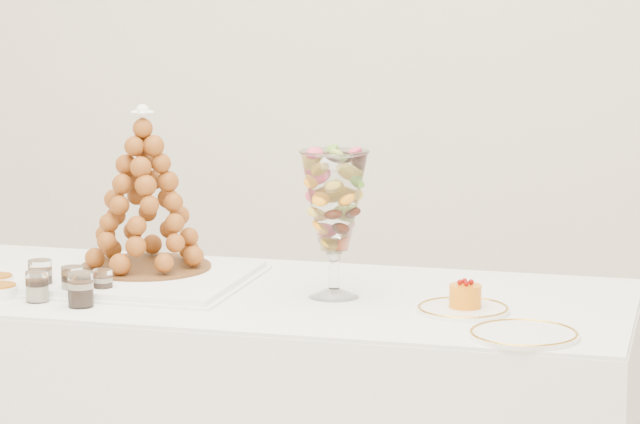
# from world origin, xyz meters

# --- Properties ---
(lace_tray) EXTENTS (0.63, 0.49, 0.02)m
(lace_tray) POSITION_xyz_m (-0.41, 0.44, 0.71)
(lace_tray) COLOR white
(lace_tray) RESTS_ON buffet_table
(macaron_vase) EXTENTS (0.15, 0.15, 0.34)m
(macaron_vase) POSITION_xyz_m (0.13, 0.38, 0.92)
(macaron_vase) COLOR white
(macaron_vase) RESTS_ON buffet_table
(cake_plate) EXTENTS (0.21, 0.21, 0.01)m
(cake_plate) POSITION_xyz_m (0.43, 0.30, 0.70)
(cake_plate) COLOR white
(cake_plate) RESTS_ON buffet_table
(spare_plate) EXTENTS (0.23, 0.23, 0.01)m
(spare_plate) POSITION_xyz_m (0.58, 0.11, 0.70)
(spare_plate) COLOR white
(spare_plate) RESTS_ON buffet_table
(verrine_a) EXTENTS (0.06, 0.06, 0.08)m
(verrine_a) POSITION_xyz_m (-0.55, 0.29, 0.74)
(verrine_a) COLOR white
(verrine_a) RESTS_ON buffet_table
(verrine_b) EXTENTS (0.06, 0.06, 0.07)m
(verrine_b) POSITION_xyz_m (-0.46, 0.26, 0.73)
(verrine_b) COLOR white
(verrine_b) RESTS_ON buffet_table
(verrine_c) EXTENTS (0.06, 0.06, 0.06)m
(verrine_c) POSITION_xyz_m (-0.40, 0.28, 0.73)
(verrine_c) COLOR white
(verrine_c) RESTS_ON buffet_table
(verrine_d) EXTENTS (0.06, 0.06, 0.07)m
(verrine_d) POSITION_xyz_m (-0.52, 0.20, 0.73)
(verrine_d) COLOR white
(verrine_d) RESTS_ON buffet_table
(verrine_e) EXTENTS (0.06, 0.06, 0.08)m
(verrine_e) POSITION_xyz_m (-0.41, 0.17, 0.74)
(verrine_e) COLOR white
(verrine_e) RESTS_ON buffet_table
(croquembouche) EXTENTS (0.32, 0.32, 0.40)m
(croquembouche) POSITION_xyz_m (-0.37, 0.51, 0.91)
(croquembouche) COLOR brown
(croquembouche) RESTS_ON lace_tray
(mousse_cake) EXTENTS (0.07, 0.07, 0.06)m
(mousse_cake) POSITION_xyz_m (0.44, 0.31, 0.73)
(mousse_cake) COLOR orange
(mousse_cake) RESTS_ON cake_plate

